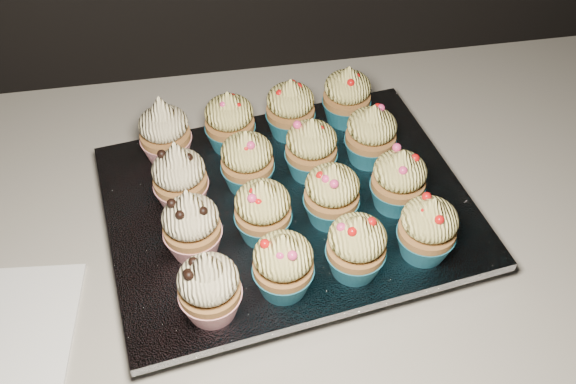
% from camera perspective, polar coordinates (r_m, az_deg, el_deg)
% --- Properties ---
extents(worktop, '(2.44, 0.64, 0.04)m').
position_cam_1_polar(worktop, '(0.81, -16.18, -4.56)').
color(worktop, beige).
rests_on(worktop, cabinet).
extents(napkin, '(0.17, 0.17, 0.00)m').
position_cam_1_polar(napkin, '(0.75, -24.03, -10.86)').
color(napkin, white).
rests_on(napkin, worktop).
extents(baking_tray, '(0.42, 0.34, 0.02)m').
position_cam_1_polar(baking_tray, '(0.77, -0.00, -2.00)').
color(baking_tray, black).
rests_on(baking_tray, worktop).
extents(foil_lining, '(0.46, 0.38, 0.01)m').
position_cam_1_polar(foil_lining, '(0.76, -0.00, -1.15)').
color(foil_lining, silver).
rests_on(foil_lining, baking_tray).
extents(cupcake_0, '(0.06, 0.06, 0.10)m').
position_cam_1_polar(cupcake_0, '(0.63, -7.02, -8.38)').
color(cupcake_0, '#A91728').
rests_on(cupcake_0, foil_lining).
extents(cupcake_1, '(0.06, 0.06, 0.08)m').
position_cam_1_polar(cupcake_1, '(0.65, -0.43, -6.49)').
color(cupcake_1, '#1C6A84').
rests_on(cupcake_1, foil_lining).
extents(cupcake_2, '(0.06, 0.06, 0.08)m').
position_cam_1_polar(cupcake_2, '(0.66, 6.09, -4.84)').
color(cupcake_2, '#1C6A84').
rests_on(cupcake_2, foil_lining).
extents(cupcake_3, '(0.06, 0.06, 0.08)m').
position_cam_1_polar(cupcake_3, '(0.69, 12.29, -3.20)').
color(cupcake_3, '#1C6A84').
rests_on(cupcake_3, foil_lining).
extents(cupcake_4, '(0.06, 0.06, 0.10)m').
position_cam_1_polar(cupcake_4, '(0.68, -8.57, -2.95)').
color(cupcake_4, '#A91728').
rests_on(cupcake_4, foil_lining).
extents(cupcake_5, '(0.06, 0.06, 0.08)m').
position_cam_1_polar(cupcake_5, '(0.69, -2.25, -1.69)').
color(cupcake_5, '#1C6A84').
rests_on(cupcake_5, foil_lining).
extents(cupcake_6, '(0.06, 0.06, 0.08)m').
position_cam_1_polar(cupcake_6, '(0.71, 3.90, -0.22)').
color(cupcake_6, '#1C6A84').
rests_on(cupcake_6, foil_lining).
extents(cupcake_7, '(0.06, 0.06, 0.08)m').
position_cam_1_polar(cupcake_7, '(0.73, 9.79, 1.00)').
color(cupcake_7, '#1C6A84').
rests_on(cupcake_7, foil_lining).
extents(cupcake_8, '(0.06, 0.06, 0.10)m').
position_cam_1_polar(cupcake_8, '(0.73, -9.59, 1.26)').
color(cupcake_8, '#A91728').
rests_on(cupcake_8, foil_lining).
extents(cupcake_9, '(0.06, 0.06, 0.08)m').
position_cam_1_polar(cupcake_9, '(0.75, -3.64, 2.74)').
color(cupcake_9, '#1C6A84').
rests_on(cupcake_9, foil_lining).
extents(cupcake_10, '(0.06, 0.06, 0.08)m').
position_cam_1_polar(cupcake_10, '(0.76, 2.07, 3.85)').
color(cupcake_10, '#1C6A84').
rests_on(cupcake_10, foil_lining).
extents(cupcake_11, '(0.06, 0.06, 0.08)m').
position_cam_1_polar(cupcake_11, '(0.78, 7.37, 5.02)').
color(cupcake_11, '#1C6A84').
rests_on(cupcake_11, foil_lining).
extents(cupcake_12, '(0.06, 0.06, 0.10)m').
position_cam_1_polar(cupcake_12, '(0.79, -10.90, 5.26)').
color(cupcake_12, '#A91728').
rests_on(cupcake_12, foil_lining).
extents(cupcake_13, '(0.06, 0.06, 0.08)m').
position_cam_1_polar(cupcake_13, '(0.80, -5.21, 6.22)').
color(cupcake_13, '#1C6A84').
rests_on(cupcake_13, foil_lining).
extents(cupcake_14, '(0.06, 0.06, 0.08)m').
position_cam_1_polar(cupcake_14, '(0.82, 0.21, 7.37)').
color(cupcake_14, '#1C6A84').
rests_on(cupcake_14, foil_lining).
extents(cupcake_15, '(0.06, 0.06, 0.08)m').
position_cam_1_polar(cupcake_15, '(0.84, 5.26, 8.46)').
color(cupcake_15, '#1C6A84').
rests_on(cupcake_15, foil_lining).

